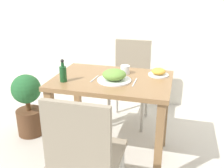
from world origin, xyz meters
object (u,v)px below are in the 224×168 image
object	(u,v)px
food_plate	(114,76)
potted_plant_left	(28,103)
side_plate	(159,72)
chair_far	(131,77)
drink_cup	(125,70)
chair_near	(85,153)
sauce_bottle	(63,73)

from	to	relation	value
food_plate	potted_plant_left	bearing A→B (deg)	168.58
food_plate	side_plate	bearing A→B (deg)	33.85
chair_far	drink_cup	xyz separation A→B (m)	(0.06, -0.59, 0.27)
drink_cup	potted_plant_left	size ratio (longest dim) A/B	0.12
chair_far	food_plate	bearing A→B (deg)	-89.12
chair_far	chair_near	bearing A→B (deg)	-90.04
chair_far	side_plate	world-z (taller)	chair_far
food_plate	drink_cup	world-z (taller)	food_plate
drink_cup	chair_far	bearing A→B (deg)	95.74
chair_near	drink_cup	distance (m)	0.92
chair_near	chair_far	xyz separation A→B (m)	(0.00, 1.47, 0.00)
chair_near	drink_cup	xyz separation A→B (m)	(0.06, 0.88, 0.27)
side_plate	potted_plant_left	bearing A→B (deg)	-178.65
chair_near	sauce_bottle	world-z (taller)	sauce_bottle
chair_near	sauce_bottle	distance (m)	0.74
food_plate	potted_plant_left	world-z (taller)	food_plate
chair_near	side_plate	distance (m)	1.00
side_plate	potted_plant_left	world-z (taller)	side_plate
food_plate	drink_cup	distance (m)	0.20
chair_far	potted_plant_left	distance (m)	1.14
food_plate	chair_far	bearing A→B (deg)	90.88
food_plate	sauce_bottle	bearing A→B (deg)	-163.05
side_plate	sauce_bottle	world-z (taller)	sauce_bottle
potted_plant_left	side_plate	bearing A→B (deg)	1.35
potted_plant_left	sauce_bottle	bearing A→B (deg)	-28.82
chair_near	drink_cup	bearing A→B (deg)	-93.94
chair_far	food_plate	distance (m)	0.84
food_plate	drink_cup	xyz separation A→B (m)	(0.05, 0.20, -0.01)
side_plate	sauce_bottle	distance (m)	0.81
food_plate	potted_plant_left	size ratio (longest dim) A/B	0.42
chair_far	potted_plant_left	size ratio (longest dim) A/B	1.39
chair_near	side_plate	bearing A→B (deg)	-111.08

